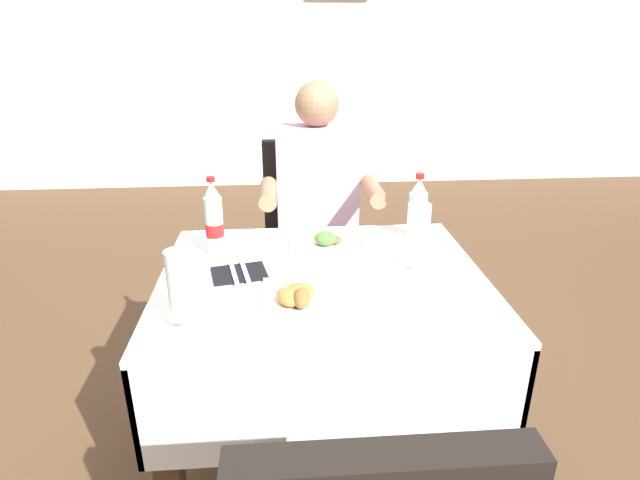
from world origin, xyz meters
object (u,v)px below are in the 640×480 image
chair_far_diner_seat (308,233)px  cola_bottle_secondary (417,211)px  plate_near_camera (300,296)px  plate_far_diner (326,242)px  cola_bottle_primary (214,221)px  main_dining_table (322,323)px  seated_diner_far (318,209)px  beer_glass_left (181,291)px  napkin_cutlery_set (239,273)px  beer_glass_middle (418,236)px

chair_far_diner_seat → cola_bottle_secondary: size_ratio=3.90×
plate_near_camera → plate_far_diner: size_ratio=0.92×
plate_near_camera → cola_bottle_primary: bearing=127.8°
plate_far_diner → cola_bottle_secondary: size_ratio=1.04×
main_dining_table → seated_diner_far: 0.73m
seated_diner_far → beer_glass_left: size_ratio=5.67×
cola_bottle_secondary → plate_near_camera: bearing=-135.1°
plate_near_camera → cola_bottle_secondary: size_ratio=0.96×
chair_far_diner_seat → seated_diner_far: seated_diner_far is taller
plate_far_diner → napkin_cutlery_set: size_ratio=1.32×
plate_far_diner → cola_bottle_secondary: bearing=9.5°
chair_far_diner_seat → plate_far_diner: bearing=-86.9°
main_dining_table → seated_diner_far: size_ratio=0.82×
beer_glass_left → seated_diner_far: bearing=66.9°
plate_near_camera → cola_bottle_secondary: cola_bottle_secondary is taller
plate_far_diner → beer_glass_left: 0.67m
beer_glass_left → cola_bottle_primary: bearing=86.1°
plate_near_camera → cola_bottle_primary: 0.46m
cola_bottle_secondary → chair_far_diner_seat: bearing=124.9°
beer_glass_middle → cola_bottle_secondary: (0.07, 0.28, -0.02)m
beer_glass_left → chair_far_diner_seat: bearing=70.7°
cola_bottle_primary → napkin_cutlery_set: bearing=-61.7°
plate_near_camera → cola_bottle_secondary: 0.64m
seated_diner_far → cola_bottle_primary: (-0.39, -0.52, 0.15)m
chair_far_diner_seat → cola_bottle_secondary: bearing=-55.1°
seated_diner_far → cola_bottle_primary: 0.67m
cola_bottle_secondary → napkin_cutlery_set: 0.70m
beer_glass_left → napkin_cutlery_set: beer_glass_left is taller
plate_near_camera → napkin_cutlery_set: bearing=134.4°
beer_glass_left → cola_bottle_primary: cola_bottle_primary is taller
chair_far_diner_seat → napkin_cutlery_set: chair_far_diner_seat is taller
plate_far_diner → cola_bottle_secondary: cola_bottle_secondary is taller
seated_diner_far → cola_bottle_secondary: 0.56m
seated_diner_far → napkin_cutlery_set: size_ratio=6.42×
main_dining_table → beer_glass_middle: 0.42m
plate_far_diner → beer_glass_left: (-0.42, -0.51, 0.09)m
beer_glass_left → cola_bottle_secondary: size_ratio=0.89×
seated_diner_far → plate_far_diner: size_ratio=4.88×
cola_bottle_primary → cola_bottle_secondary: cola_bottle_primary is taller
main_dining_table → beer_glass_middle: bearing=0.4°
cola_bottle_secondary → napkin_cutlery_set: bearing=-158.0°
seated_diner_far → main_dining_table: bearing=-93.1°
napkin_cutlery_set → seated_diner_far: bearing=66.1°
beer_glass_middle → plate_far_diner: bearing=140.0°
seated_diner_far → beer_glass_middle: 0.77m
beer_glass_middle → main_dining_table: bearing=-179.6°
chair_far_diner_seat → main_dining_table: bearing=-90.0°
beer_glass_left → napkin_cutlery_set: 0.35m
napkin_cutlery_set → main_dining_table: bearing=-5.6°
seated_diner_far → cola_bottle_secondary: seated_diner_far is taller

